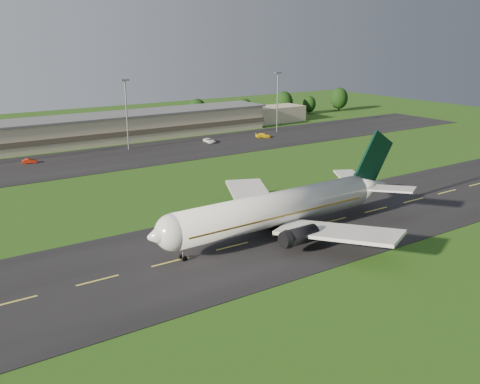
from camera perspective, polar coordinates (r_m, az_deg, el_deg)
ground at (r=91.30m, az=4.98°, el=-4.38°), size 360.00×360.00×0.00m
taxiway at (r=91.28m, az=4.98°, el=-4.35°), size 220.00×30.00×0.10m
apron at (r=151.76m, az=-12.35°, el=3.73°), size 260.00×30.00×0.10m
airliner at (r=88.79m, az=4.22°, el=-1.78°), size 51.26×42.17×15.57m
terminal at (r=175.47m, az=-13.47°, el=6.65°), size 145.00×16.00×8.40m
light_mast_centre at (r=158.79m, az=-12.04°, el=8.95°), size 2.40×1.20×20.35m
light_mast_east at (r=186.40m, az=4.03°, el=10.32°), size 2.40×1.20×20.35m
tree_line at (r=199.39m, az=-4.83°, el=8.46°), size 196.28×9.58×10.29m
service_vehicle_b at (r=150.13m, az=-21.53°, el=3.09°), size 3.98×2.17×1.24m
service_vehicle_c at (r=167.44m, az=-3.28°, el=5.51°), size 2.48×5.02×1.37m
service_vehicle_d at (r=175.77m, az=2.49°, el=6.05°), size 5.42×4.07×1.46m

